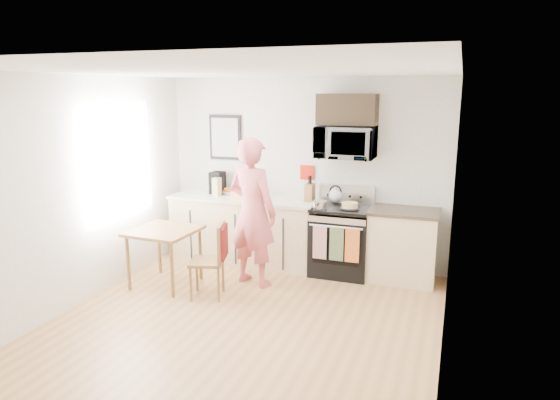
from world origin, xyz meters
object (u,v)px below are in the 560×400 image
(microwave, at_px, (346,142))
(cake, at_px, (350,206))
(chair, at_px, (217,250))
(dining_table, at_px, (164,236))
(range, at_px, (341,242))
(person, at_px, (252,212))

(microwave, relative_size, cake, 3.01)
(chair, bearing_deg, dining_table, 154.02)
(microwave, distance_m, dining_table, 2.61)
(dining_table, bearing_deg, range, 29.82)
(dining_table, bearing_deg, chair, -9.30)
(range, relative_size, chair, 1.28)
(range, distance_m, cake, 0.55)
(microwave, height_order, chair, microwave)
(range, relative_size, cake, 4.61)
(dining_table, height_order, cake, cake)
(range, distance_m, chair, 1.76)
(chair, relative_size, cake, 3.60)
(microwave, height_order, dining_table, microwave)
(microwave, bearing_deg, person, -139.38)
(person, bearing_deg, cake, -133.87)
(person, xyz_separation_m, chair, (-0.22, -0.55, -0.35))
(microwave, distance_m, person, 1.52)
(cake, bearing_deg, range, 144.12)
(range, distance_m, microwave, 1.33)
(range, bearing_deg, dining_table, -150.18)
(microwave, distance_m, chair, 2.18)
(person, distance_m, dining_table, 1.15)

